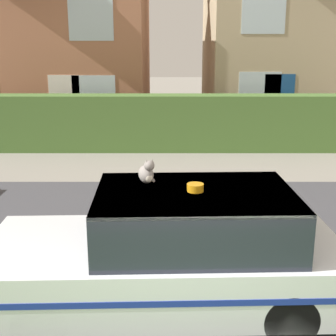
% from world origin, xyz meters
% --- Properties ---
extents(road_strip, '(28.00, 6.72, 0.01)m').
position_xyz_m(road_strip, '(0.00, 4.10, 0.01)').
color(road_strip, '#424247').
rests_on(road_strip, ground).
extents(garden_hedge, '(11.38, 0.83, 1.64)m').
position_xyz_m(garden_hedge, '(-0.25, 10.76, 0.82)').
color(garden_hedge, '#4C7233').
rests_on(garden_hedge, ground).
extents(police_car, '(4.28, 1.94, 1.55)m').
position_xyz_m(police_car, '(-0.14, 2.26, 0.72)').
color(police_car, black).
rests_on(police_car, road_strip).
extents(cat, '(0.25, 0.36, 0.31)m').
position_xyz_m(cat, '(-0.45, 2.29, 1.69)').
color(cat, gray).
rests_on(cat, police_car).
extents(house_left, '(7.30, 6.78, 7.11)m').
position_xyz_m(house_left, '(-4.51, 15.57, 3.62)').
color(house_left, '#A86B4C').
rests_on(house_left, ground).
extents(house_right, '(7.01, 6.25, 7.21)m').
position_xyz_m(house_right, '(4.68, 15.76, 3.67)').
color(house_right, tan).
rests_on(house_right, ground).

